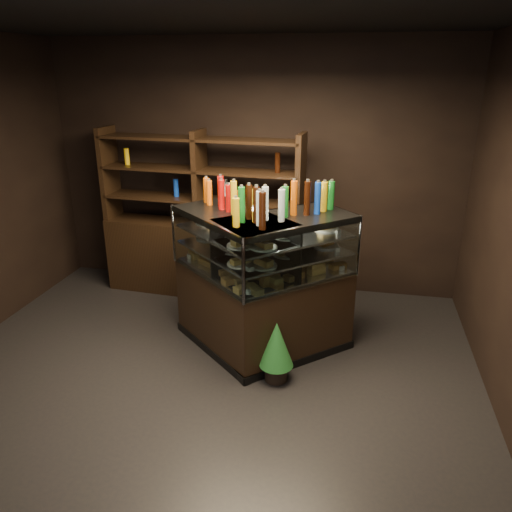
{
  "coord_description": "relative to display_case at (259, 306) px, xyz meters",
  "views": [
    {
      "loc": [
        1.26,
        -3.4,
        2.66
      ],
      "look_at": [
        0.4,
        0.75,
        1.05
      ],
      "focal_mm": 35.0,
      "sensor_mm": 36.0,
      "label": 1
    }
  ],
  "objects": [
    {
      "name": "food_display",
      "position": [
        -0.0,
        -0.01,
        0.58
      ],
      "size": [
        1.5,
        0.91,
        0.43
      ],
      "color": "#C29345",
      "rests_on": "display_case"
    },
    {
      "name": "ground",
      "position": [
        -0.4,
        -0.89,
        -0.47
      ],
      "size": [
        5.0,
        5.0,
        0.0
      ],
      "primitive_type": "plane",
      "color": "black",
      "rests_on": "ground"
    },
    {
      "name": "display_case",
      "position": [
        0.0,
        0.0,
        0.0
      ],
      "size": [
        1.87,
        1.33,
        1.39
      ],
      "rotation": [
        0.0,
        0.0,
        -0.0
      ],
      "color": "black",
      "rests_on": "ground"
    },
    {
      "name": "potted_conifer",
      "position": [
        0.26,
        -0.5,
        -0.09
      ],
      "size": [
        0.31,
        0.31,
        0.66
      ],
      "rotation": [
        0.0,
        0.0,
        0.28
      ],
      "color": "black",
      "rests_on": "ground"
    },
    {
      "name": "room_shell",
      "position": [
        -0.4,
        -0.89,
        1.47
      ],
      "size": [
        5.02,
        5.02,
        3.01
      ],
      "color": "black",
      "rests_on": "ground"
    },
    {
      "name": "back_shelving",
      "position": [
        -0.93,
        1.16,
        0.14
      ],
      "size": [
        2.44,
        0.58,
        2.0
      ],
      "rotation": [
        0.0,
        0.0,
        -0.07
      ],
      "color": "black",
      "rests_on": "ground"
    },
    {
      "name": "bottles_top",
      "position": [
        0.0,
        0.0,
        1.06
      ],
      "size": [
        1.33,
        0.76,
        0.3
      ],
      "color": "#B20C0A",
      "rests_on": "display_case"
    }
  ]
}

